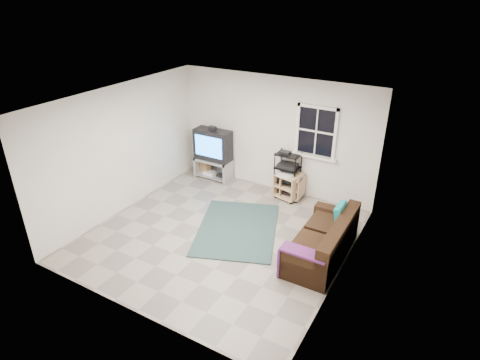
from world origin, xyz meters
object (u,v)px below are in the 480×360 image
Objects in this scene: tv_unit at (213,150)px; sofa at (323,243)px; side_table_left at (293,186)px; av_rack at (287,177)px; side_table_right at (290,183)px.

tv_unit is 3.83m from sofa.
av_rack is at bearing -178.85° from side_table_left.
av_rack is 2.31m from sofa.
side_table_left is at bearing 1.15° from av_rack.
sofa reaches higher than side_table_left.
av_rack is 1.99× the size of side_table_left.
side_table_right is at bearing -144.10° from side_table_left.
side_table_right is (-0.06, -0.05, 0.05)m from side_table_left.
side_table_left is at bearing 35.90° from side_table_right.
av_rack reaches higher than side_table_right.
sofa is at bearing -53.50° from side_table_left.
tv_unit is at bearing -178.88° from side_table_left.
tv_unit is 1.94m from av_rack.
tv_unit is 2.12m from side_table_left.
tv_unit reaches higher than sofa.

